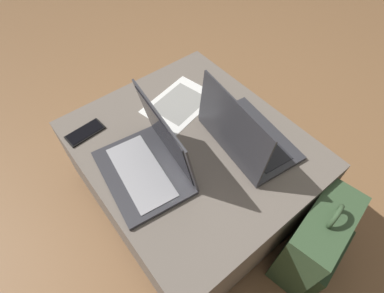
{
  "coord_description": "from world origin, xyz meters",
  "views": [
    {
      "loc": [
        0.56,
        -0.45,
        1.34
      ],
      "look_at": [
        0.06,
        -0.05,
        0.5
      ],
      "focal_mm": 28.0,
      "sensor_mm": 36.0,
      "label": 1
    }
  ],
  "objects_px": {
    "backpack": "(315,242)",
    "paper_sheet": "(180,103)",
    "cell_phone": "(85,132)",
    "laptop_near": "(150,160)",
    "laptop_far": "(244,134)"
  },
  "relations": [
    {
      "from": "laptop_near",
      "to": "laptop_far",
      "type": "relative_size",
      "value": 0.94
    },
    {
      "from": "laptop_far",
      "to": "laptop_near",
      "type": "bearing_deg",
      "value": 77.83
    },
    {
      "from": "laptop_near",
      "to": "cell_phone",
      "type": "distance_m",
      "value": 0.33
    },
    {
      "from": "cell_phone",
      "to": "backpack",
      "type": "height_order",
      "value": "backpack"
    },
    {
      "from": "laptop_near",
      "to": "backpack",
      "type": "distance_m",
      "value": 0.72
    },
    {
      "from": "backpack",
      "to": "paper_sheet",
      "type": "height_order",
      "value": "backpack"
    },
    {
      "from": "laptop_near",
      "to": "cell_phone",
      "type": "bearing_deg",
      "value": -152.39
    },
    {
      "from": "backpack",
      "to": "cell_phone",
      "type": "bearing_deg",
      "value": 109.06
    },
    {
      "from": "laptop_near",
      "to": "paper_sheet",
      "type": "relative_size",
      "value": 1.13
    },
    {
      "from": "backpack",
      "to": "paper_sheet",
      "type": "xyz_separation_m",
      "value": [
        -0.74,
        -0.09,
        0.23
      ]
    },
    {
      "from": "laptop_near",
      "to": "paper_sheet",
      "type": "height_order",
      "value": "laptop_near"
    },
    {
      "from": "laptop_far",
      "to": "cell_phone",
      "type": "bearing_deg",
      "value": 54.09
    },
    {
      "from": "laptop_far",
      "to": "backpack",
      "type": "bearing_deg",
      "value": -168.85
    },
    {
      "from": "laptop_far",
      "to": "paper_sheet",
      "type": "height_order",
      "value": "laptop_far"
    },
    {
      "from": "backpack",
      "to": "paper_sheet",
      "type": "relative_size",
      "value": 1.39
    }
  ]
}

